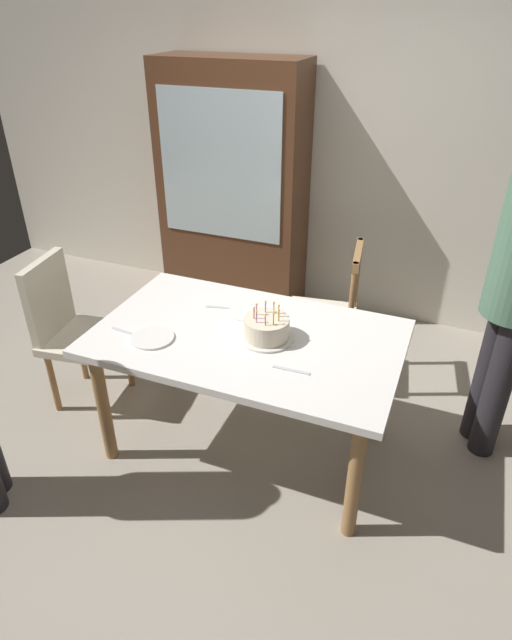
{
  "coord_description": "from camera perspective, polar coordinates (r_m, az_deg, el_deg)",
  "views": [
    {
      "loc": [
        0.91,
        -2.14,
        2.23
      ],
      "look_at": [
        0.05,
        0.0,
        0.85
      ],
      "focal_mm": 30.18,
      "sensor_mm": 36.0,
      "label": 1
    }
  ],
  "objects": [
    {
      "name": "china_cabinet",
      "position": [
        4.25,
        -2.46,
        13.4
      ],
      "size": [
        1.1,
        0.45,
        1.9
      ],
      "color": "#56331E",
      "rests_on": "ground"
    },
    {
      "name": "birthday_cake",
      "position": [
        2.69,
        1.13,
        -0.95
      ],
      "size": [
        0.28,
        0.28,
        0.18
      ],
      "color": "silver",
      "rests_on": "dining_table"
    },
    {
      "name": "chair_spindle_back",
      "position": [
        3.5,
        7.28,
        0.21
      ],
      "size": [
        0.5,
        0.5,
        0.95
      ],
      "color": "beige",
      "rests_on": "ground"
    },
    {
      "name": "fork_near_guest",
      "position": [
        2.5,
        3.76,
        -5.32
      ],
      "size": [
        0.18,
        0.02,
        0.01
      ],
      "primitive_type": "cube",
      "rotation": [
        0.0,
        0.0,
        0.03
      ],
      "color": "silver",
      "rests_on": "dining_table"
    },
    {
      "name": "fork_near_celebrant",
      "position": [
        2.85,
        -13.65,
        -1.23
      ],
      "size": [
        0.18,
        0.03,
        0.01
      ],
      "primitive_type": "cube",
      "rotation": [
        0.0,
        0.0,
        -0.1
      ],
      "color": "silver",
      "rests_on": "dining_table"
    },
    {
      "name": "chair_upholstered",
      "position": [
        3.44,
        -19.1,
        -0.52
      ],
      "size": [
        0.5,
        0.5,
        0.95
      ],
      "color": "beige",
      "rests_on": "ground"
    },
    {
      "name": "dining_table",
      "position": [
        2.8,
        -0.95,
        -3.17
      ],
      "size": [
        1.56,
        0.95,
        0.75
      ],
      "color": "white",
      "rests_on": "ground"
    },
    {
      "name": "fork_far_side",
      "position": [
        2.99,
        -3.66,
        1.33
      ],
      "size": [
        0.18,
        0.06,
        0.01
      ],
      "primitive_type": "cube",
      "rotation": [
        0.0,
        0.0,
        0.22
      ],
      "color": "silver",
      "rests_on": "dining_table"
    },
    {
      "name": "back_wall",
      "position": [
        4.19,
        9.28,
        17.72
      ],
      "size": [
        6.4,
        0.1,
        2.6
      ],
      "primitive_type": "cube",
      "color": "silver",
      "rests_on": "ground"
    },
    {
      "name": "plate_far_side",
      "position": [
        2.94,
        -0.77,
        0.88
      ],
      "size": [
        0.22,
        0.22,
        0.01
      ],
      "primitive_type": "cylinder",
      "color": "white",
      "rests_on": "dining_table"
    },
    {
      "name": "plate_near_celebrant",
      "position": [
        2.77,
        -10.94,
        -1.86
      ],
      "size": [
        0.22,
        0.22,
        0.01
      ],
      "primitive_type": "cylinder",
      "color": "white",
      "rests_on": "dining_table"
    },
    {
      "name": "ground",
      "position": [
        3.22,
        -0.85,
        -12.95
      ],
      "size": [
        6.4,
        6.4,
        0.0
      ],
      "primitive_type": "plane",
      "color": "#9E9384"
    }
  ]
}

